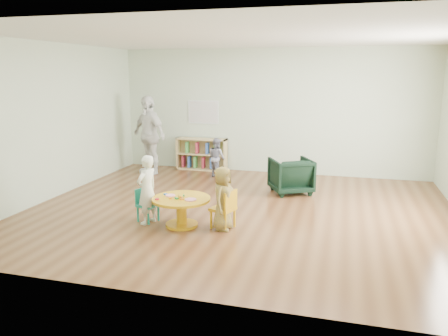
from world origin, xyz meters
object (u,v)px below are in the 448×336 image
at_px(kid_chair_right, 225,208).
at_px(child_right, 223,198).
at_px(bookshelf, 202,154).
at_px(kid_chair_left, 146,204).
at_px(adult_caretaker, 149,135).
at_px(armchair, 291,176).
at_px(child_left, 147,190).
at_px(activity_table, 181,206).
at_px(toddler, 217,158).

distance_m(kid_chair_right, child_right, 0.17).
xyz_separation_m(bookshelf, child_right, (1.58, -3.79, 0.11)).
relative_size(bookshelf, child_right, 1.27).
relative_size(kid_chair_left, adult_caretaker, 0.29).
height_order(kid_chair_right, adult_caretaker, adult_caretaker).
relative_size(armchair, child_left, 0.70).
height_order(armchair, child_left, child_left).
xyz_separation_m(activity_table, adult_caretaker, (-1.95, 3.10, 0.58)).
bearing_deg(kid_chair_right, armchair, 1.10).
bearing_deg(bookshelf, kid_chair_right, -66.83).
bearing_deg(kid_chair_left, adult_caretaker, -137.00).
xyz_separation_m(child_right, toddler, (-1.01, 3.15, -0.04)).
bearing_deg(kid_chair_right, toddler, 36.88).
height_order(kid_chair_left, adult_caretaker, adult_caretaker).
height_order(activity_table, child_right, child_right).
xyz_separation_m(kid_chair_right, toddler, (-1.04, 3.11, 0.12)).
bearing_deg(activity_table, child_right, 2.29).
bearing_deg(toddler, armchair, -168.07).
height_order(kid_chair_left, child_left, child_left).
bearing_deg(adult_caretaker, armchair, 14.57).
bearing_deg(adult_caretaker, activity_table, -29.51).
distance_m(activity_table, armchair, 2.67).
xyz_separation_m(armchair, toddler, (-1.73, 0.89, 0.10)).
bearing_deg(activity_table, adult_caretaker, 122.16).
height_order(bookshelf, toddler, toddler).
xyz_separation_m(activity_table, kid_chair_left, (-0.61, 0.07, -0.03)).
bearing_deg(bookshelf, armchair, -33.55).
distance_m(bookshelf, child_left, 3.86).
distance_m(kid_chair_left, child_left, 0.28).
height_order(child_left, toddler, child_left).
height_order(kid_chair_left, bookshelf, bookshelf).
relative_size(activity_table, child_right, 0.93).
xyz_separation_m(kid_chair_right, adult_caretaker, (-2.62, 3.04, 0.57)).
bearing_deg(child_right, adult_caretaker, 45.54).
height_order(toddler, adult_caretaker, adult_caretaker).
bearing_deg(bookshelf, activity_table, -76.15).
relative_size(child_left, adult_caretaker, 0.60).
height_order(kid_chair_right, child_right, child_right).
height_order(activity_table, bookshelf, bookshelf).
relative_size(kid_chair_right, child_right, 0.62).
relative_size(activity_table, armchair, 1.18).
bearing_deg(bookshelf, adult_caretaker, -144.82).
relative_size(activity_table, child_left, 0.83).
xyz_separation_m(kid_chair_right, armchair, (0.69, 2.23, 0.02)).
xyz_separation_m(activity_table, bookshelf, (-0.94, 3.82, 0.06)).
distance_m(kid_chair_right, toddler, 3.28).
bearing_deg(child_left, bookshelf, -156.00).
bearing_deg(toddler, child_right, 146.80).
relative_size(kid_chair_right, bookshelf, 0.49).
distance_m(armchair, child_left, 3.00).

